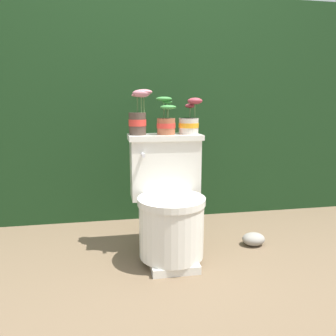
% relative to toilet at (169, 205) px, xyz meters
% --- Properties ---
extents(ground_plane, '(12.00, 12.00, 0.00)m').
position_rel_toilet_xyz_m(ground_plane, '(-0.07, -0.03, -0.31)').
color(ground_plane, brown).
extents(hedge_backdrop, '(3.88, 0.65, 1.61)m').
position_rel_toilet_xyz_m(hedge_backdrop, '(-0.07, 0.97, 0.50)').
color(hedge_backdrop, '#193819').
rests_on(hedge_backdrop, ground).
extents(toilet, '(0.42, 0.49, 0.69)m').
position_rel_toilet_xyz_m(toilet, '(0.00, 0.00, 0.00)').
color(toilet, silver).
rests_on(toilet, ground).
extents(potted_plant_left, '(0.14, 0.11, 0.25)m').
position_rel_toilet_xyz_m(potted_plant_left, '(-0.15, 0.14, 0.49)').
color(potted_plant_left, '#47382D').
rests_on(potted_plant_left, toilet).
extents(potted_plant_midleft, '(0.11, 0.12, 0.21)m').
position_rel_toilet_xyz_m(potted_plant_midleft, '(0.01, 0.13, 0.45)').
color(potted_plant_midleft, '#9E5638').
rests_on(potted_plant_midleft, toilet).
extents(potted_plant_middle, '(0.14, 0.12, 0.21)m').
position_rel_toilet_xyz_m(potted_plant_middle, '(0.15, 0.14, 0.45)').
color(potted_plant_middle, beige).
rests_on(potted_plant_middle, toilet).
extents(garden_stone, '(0.14, 0.11, 0.08)m').
position_rel_toilet_xyz_m(garden_stone, '(0.54, 0.05, -0.27)').
color(garden_stone, gray).
rests_on(garden_stone, ground).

